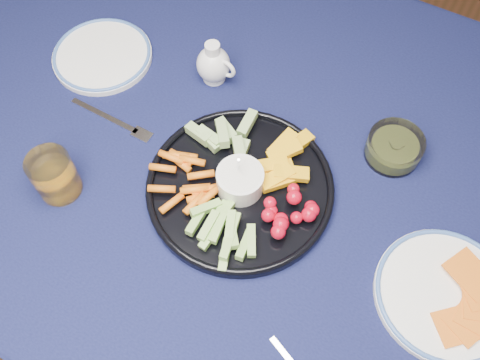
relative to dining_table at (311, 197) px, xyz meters
The scene contains 8 objects.
dining_table is the anchor object (origin of this frame).
crudite_platter 0.18m from the dining_table, 138.59° to the right, with size 0.34×0.34×0.11m.
creamer_pitcher 0.33m from the dining_table, 158.74° to the left, with size 0.09×0.07×0.09m.
pickle_bowl 0.19m from the dining_table, 46.16° to the left, with size 0.10×0.10×0.05m.
cheese_plate 0.31m from the dining_table, 21.12° to the right, with size 0.23×0.23×0.03m.
juice_tumbler 0.48m from the dining_table, 147.52° to the right, with size 0.08×0.08×0.09m.
fork_left 0.41m from the dining_table, 168.14° to the right, with size 0.19×0.03×0.00m.
side_plate_extra 0.53m from the dining_table, behind, with size 0.21×0.21×0.02m.
Camera 1 is at (0.12, -0.50, 1.60)m, focal length 40.00 mm.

